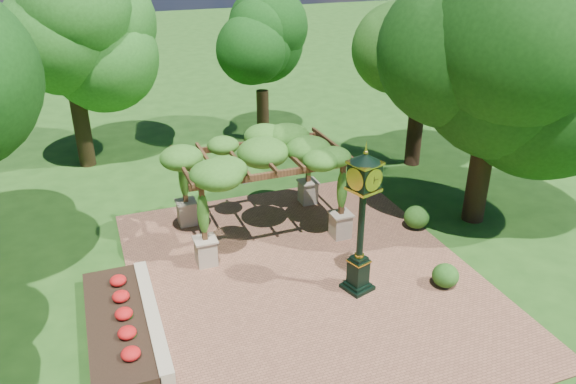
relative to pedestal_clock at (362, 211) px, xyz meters
name	(u,v)px	position (x,y,z in m)	size (l,w,h in m)	color
ground	(319,297)	(-1.19, 0.06, -2.58)	(120.00, 120.00, 0.00)	#1E4714
brick_plaza	(305,278)	(-1.19, 1.06, -2.56)	(10.00, 12.00, 0.04)	brown
border_wall	(152,316)	(-5.79, 0.56, -2.38)	(0.35, 5.00, 0.40)	#C6B793
flower_bed	(117,325)	(-6.69, 0.56, -2.40)	(1.50, 5.00, 0.36)	red
pedestal_clock	(362,211)	(0.00, 0.00, 0.00)	(1.06, 1.06, 4.30)	black
pergola	(261,156)	(-1.51, 4.27, 0.20)	(5.42, 3.46, 3.38)	tan
sundial	(245,173)	(-0.87, 8.45, -2.20)	(0.56, 0.56, 0.85)	gray
shrub_front	(445,275)	(2.45, -0.76, -2.19)	(0.77, 0.77, 0.70)	#235117
shrub_mid	(417,217)	(3.57, 2.56, -2.14)	(0.87, 0.87, 0.79)	#265517
shrub_back	(355,179)	(2.98, 6.14, -2.10)	(0.98, 0.98, 0.88)	#2D691E
tree_west_far	(67,39)	(-6.88, 12.60, 2.89)	(4.48, 4.48, 7.97)	#322513
tree_north	(262,51)	(1.41, 13.04, 1.72)	(3.50, 3.50, 6.27)	#352515
tree_east_far	(425,28)	(6.59, 7.70, 3.30)	(4.39, 4.39, 8.56)	black
tree_east_near	(499,51)	(5.86, 2.44, 3.43)	(5.53, 5.53, 8.72)	black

